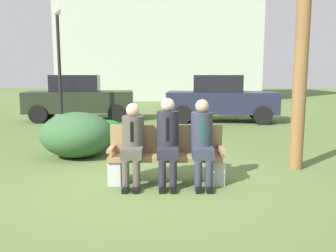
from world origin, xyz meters
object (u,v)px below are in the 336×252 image
(building_backdrop, at_px, (161,16))
(seated_man_right, at_px, (204,138))
(street_lamp, at_px, (61,56))
(seated_man_left, at_px, (134,140))
(shrub_near_bench, at_px, (107,133))
(shrub_mid_lawn, at_px, (79,135))
(seated_man_middle, at_px, (169,137))
(parked_car_far, at_px, (222,98))
(park_bench, at_px, (168,156))
(parked_car_near, at_px, (81,98))

(building_backdrop, bearing_deg, seated_man_right, -86.91)
(street_lamp, bearing_deg, seated_man_left, -63.74)
(shrub_near_bench, relative_size, shrub_mid_lawn, 0.68)
(shrub_near_bench, relative_size, building_backdrop, 0.07)
(seated_man_middle, height_order, parked_car_far, parked_car_far)
(seated_man_right, height_order, parked_car_far, parked_car_far)
(park_bench, distance_m, parked_car_near, 8.33)
(parked_car_far, distance_m, building_backdrop, 14.66)
(seated_man_right, bearing_deg, street_lamp, 124.17)
(seated_man_left, distance_m, building_backdrop, 21.59)
(seated_man_right, bearing_deg, seated_man_left, -179.69)
(seated_man_middle, bearing_deg, seated_man_left, -179.18)
(building_backdrop, bearing_deg, shrub_mid_lawn, -93.80)
(street_lamp, bearing_deg, building_backdrop, 79.59)
(shrub_near_bench, xyz_separation_m, building_backdrop, (0.88, 18.03, 5.57))
(shrub_near_bench, distance_m, street_lamp, 3.96)
(seated_man_middle, height_order, street_lamp, street_lamp)
(seated_man_left, height_order, parked_car_far, parked_car_far)
(shrub_mid_lawn, relative_size, parked_car_far, 0.37)
(shrub_mid_lawn, bearing_deg, parked_car_near, 103.64)
(seated_man_middle, relative_size, parked_car_far, 0.33)
(seated_man_right, height_order, building_backdrop, building_backdrop)
(shrub_near_bench, height_order, parked_car_far, parked_car_far)
(parked_car_near, relative_size, parked_car_far, 1.00)
(building_backdrop, bearing_deg, parked_car_far, -79.45)
(shrub_near_bench, xyz_separation_m, street_lamp, (-1.91, 2.86, 1.95))
(shrub_mid_lawn, xyz_separation_m, street_lamp, (-1.52, 3.94, 1.81))
(seated_man_right, height_order, street_lamp, street_lamp)
(park_bench, bearing_deg, street_lamp, 120.79)
(seated_man_left, height_order, shrub_near_bench, seated_man_left)
(shrub_near_bench, bearing_deg, parked_car_near, 110.71)
(seated_man_middle, distance_m, building_backdrop, 21.58)
(parked_car_near, xyz_separation_m, street_lamp, (-0.08, -1.99, 1.44))
(shrub_near_bench, height_order, parked_car_near, parked_car_near)
(seated_man_left, bearing_deg, seated_man_middle, 0.82)
(parked_car_near, height_order, building_backdrop, building_backdrop)
(seated_man_right, xyz_separation_m, parked_car_near, (-3.84, 7.76, 0.10))
(seated_man_left, bearing_deg, parked_car_near, 109.64)
(park_bench, xyz_separation_m, street_lamp, (-3.37, 5.65, 1.86))
(seated_man_left, height_order, parked_car_near, parked_car_near)
(seated_man_right, distance_m, parked_car_near, 8.66)
(park_bench, xyz_separation_m, parked_car_far, (1.94, 7.29, 0.42))
(parked_car_far, xyz_separation_m, building_backdrop, (-2.52, 13.54, 5.05))
(park_bench, distance_m, building_backdrop, 21.54)
(seated_man_middle, xyz_separation_m, seated_man_right, (0.53, -0.00, -0.01))
(shrub_mid_lawn, bearing_deg, street_lamp, 111.09)
(seated_man_left, distance_m, shrub_near_bench, 3.09)
(seated_man_left, height_order, street_lamp, street_lamp)
(seated_man_middle, relative_size, street_lamp, 0.36)
(park_bench, bearing_deg, shrub_mid_lawn, 137.16)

